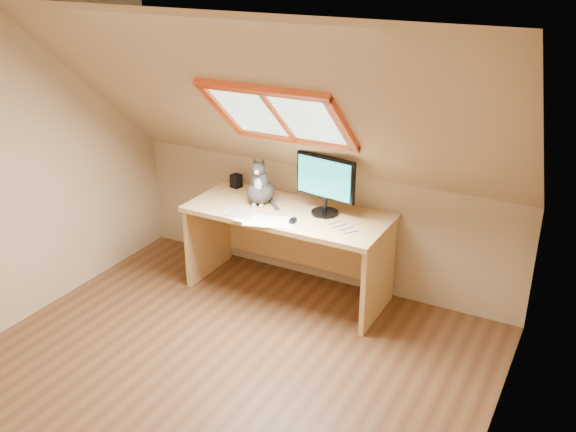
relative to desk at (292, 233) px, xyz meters
The scene contains 10 objects.
ground 1.55m from the desk, 85.57° to the right, with size 3.50×3.50×0.00m, color brown.
room_shell 1.79m from the desk, 85.84° to the right, with size 3.52×3.52×2.41m.
desk is the anchor object (origin of this frame).
monitor 0.58m from the desk, ahead, with size 0.52×0.22×0.48m.
cat 0.46m from the desk, behind, with size 0.28×0.31×0.40m.
desk_speaker 0.73m from the desk, 164.46° to the left, with size 0.08×0.08×0.12m, color black.
graphics_tablet 0.49m from the desk, 135.94° to the right, with size 0.26×0.18×0.01m, color #B2B2B7.
mouse 0.38m from the desk, 60.97° to the right, with size 0.06×0.10×0.03m, color black.
papers 0.41m from the desk, 100.97° to the right, with size 0.35×0.30×0.01m.
cables 0.52m from the desk, 23.83° to the right, with size 0.51×0.26×0.01m.
Camera 1 is at (2.12, -2.80, 2.75)m, focal length 40.00 mm.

